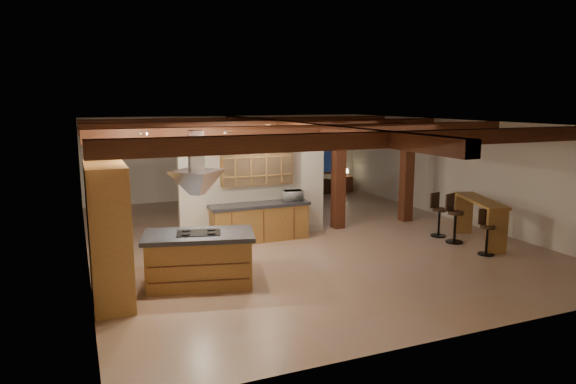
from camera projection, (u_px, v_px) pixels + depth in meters
name	position (u px, v px, depth m)	size (l,w,h in m)	color
ground	(298.00, 237.00, 13.04)	(12.00, 12.00, 0.00)	tan
room_walls	(299.00, 168.00, 12.73)	(12.00, 12.00, 12.00)	beige
ceiling_beams	(299.00, 128.00, 12.56)	(10.00, 12.00, 0.28)	#3A180E
timber_posts	(374.00, 162.00, 14.13)	(2.50, 0.30, 2.90)	#3A180E
partition_wall	(254.00, 194.00, 12.92)	(3.80, 0.18, 2.20)	beige
pantry_cabinet	(109.00, 234.00, 8.70)	(0.67, 1.60, 2.40)	olive
back_counter	(260.00, 222.00, 12.68)	(2.50, 0.66, 0.94)	olive
upper_display_cabinet	(256.00, 166.00, 12.62)	(1.80, 0.36, 0.95)	olive
range_hood	(197.00, 192.00, 9.40)	(1.10, 1.10, 1.40)	silver
back_windows	(303.00, 153.00, 19.23)	(2.70, 0.07, 1.70)	#3A180E
framed_art	(189.00, 152.00, 17.57)	(0.65, 0.05, 0.85)	#3A180E
recessed_cans	(219.00, 130.00, 9.82)	(3.16, 2.46, 0.03)	silver
kitchen_island	(199.00, 258.00, 9.62)	(2.23, 1.54, 1.01)	olive
dining_table	(270.00, 207.00, 15.15)	(1.87, 1.04, 0.66)	#421F10
sofa	(309.00, 187.00, 19.04)	(1.89, 0.74, 0.55)	black
microwave	(293.00, 196.00, 12.92)	(0.47, 0.32, 0.26)	#B9B9BE
bar_counter	(479.00, 214.00, 12.40)	(1.16, 2.13, 1.09)	olive
side_table	(345.00, 184.00, 19.65)	(0.46, 0.46, 0.58)	#3A180E
table_lamp	(346.00, 171.00, 19.56)	(0.25, 0.25, 0.29)	black
bar_stool_a	(486.00, 232.00, 11.51)	(0.37, 0.39, 1.03)	black
bar_stool_b	(454.00, 218.00, 12.48)	(0.44, 0.45, 1.19)	black
bar_stool_c	(438.00, 215.00, 13.07)	(0.40, 0.41, 1.11)	black
dining_chairs	(270.00, 196.00, 15.10)	(2.23, 2.23, 1.29)	#3A180E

